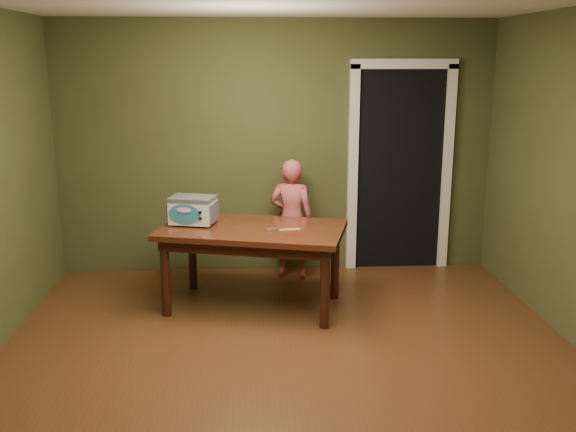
{
  "coord_description": "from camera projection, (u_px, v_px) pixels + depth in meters",
  "views": [
    {
      "loc": [
        -0.29,
        -4.09,
        2.22
      ],
      "look_at": [
        0.03,
        1.0,
        0.95
      ],
      "focal_mm": 40.0,
      "sensor_mm": 36.0,
      "label": 1
    }
  ],
  "objects": [
    {
      "name": "baking_pan",
      "position": [
        271.0,
        229.0,
        5.56
      ],
      "size": [
        0.1,
        0.1,
        0.02
      ],
      "color": "silver",
      "rests_on": "dining_table"
    },
    {
      "name": "dining_table",
      "position": [
        253.0,
        238.0,
        5.71
      ],
      "size": [
        1.78,
        1.27,
        0.75
      ],
      "rotation": [
        0.0,
        0.0,
        -0.26
      ],
      "color": "#3B1A0D",
      "rests_on": "floor"
    },
    {
      "name": "doorway",
      "position": [
        393.0,
        166.0,
        7.03
      ],
      "size": [
        1.1,
        0.66,
        2.25
      ],
      "color": "black",
      "rests_on": "ground"
    },
    {
      "name": "room_shell",
      "position": [
        293.0,
        139.0,
        4.1
      ],
      "size": [
        4.52,
        5.02,
        2.61
      ],
      "color": "#414A27",
      "rests_on": "ground"
    },
    {
      "name": "floor",
      "position": [
        293.0,
        381.0,
        4.51
      ],
      "size": [
        5.0,
        5.0,
        0.0
      ],
      "primitive_type": "plane",
      "color": "#4F2F16",
      "rests_on": "ground"
    },
    {
      "name": "child",
      "position": [
        292.0,
        219.0,
        6.5
      ],
      "size": [
        0.51,
        0.41,
        1.24
      ],
      "primitive_type": "imported",
      "rotation": [
        0.0,
        0.0,
        2.86
      ],
      "color": "#C45053",
      "rests_on": "floor"
    },
    {
      "name": "toy_oven",
      "position": [
        193.0,
        209.0,
        5.75
      ],
      "size": [
        0.46,
        0.36,
        0.25
      ],
      "rotation": [
        0.0,
        0.0,
        -0.24
      ],
      "color": "#4C4F54",
      "rests_on": "dining_table"
    },
    {
      "name": "spatula",
      "position": [
        290.0,
        229.0,
        5.6
      ],
      "size": [
        0.18,
        0.04,
        0.01
      ],
      "primitive_type": "cube",
      "rotation": [
        0.0,
        0.0,
        0.09
      ],
      "color": "#EED067",
      "rests_on": "dining_table"
    }
  ]
}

